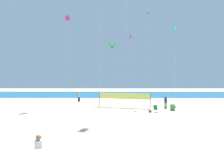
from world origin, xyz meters
TOP-DOWN VIEW (x-y plane):
  - ground_plane at (0.00, 0.00)m, footprint 120.00×120.00m
  - ocean_band at (0.00, 30.23)m, footprint 120.00×20.00m
  - beachgoer_navy_shirt at (8.34, 7.38)m, footprint 0.40×0.40m
  - beachgoer_sage_shirt at (-6.22, 14.49)m, footprint 0.42×0.42m
  - folding_beach_chair at (6.05, 4.34)m, footprint 0.52×0.65m
  - trash_barrel at (8.71, 5.52)m, footprint 0.64×0.64m
  - volleyball_net at (2.12, 8.02)m, footprint 7.86×1.99m
  - beach_handbag at (5.26, 4.09)m, footprint 0.37×0.18m
  - kite_green_tube at (0.22, 13.83)m, footprint 1.30×0.68m
  - kite_violet_diamond at (7.12, 13.50)m, footprint 0.55×0.56m
  - kite_magenta_delta at (4.36, 18.86)m, footprint 0.55×1.39m
  - kite_magenta_box at (-7.64, 11.07)m, footprint 0.79×0.79m
  - kite_cyan_inflatable at (13.22, 16.24)m, footprint 1.07×2.00m

SIDE VIEW (x-z plane):
  - ground_plane at x=0.00m, z-range 0.00..0.00m
  - ocean_band at x=0.00m, z-range 0.00..0.01m
  - beach_handbag at x=5.26m, z-range 0.00..0.29m
  - trash_barrel at x=8.71m, z-range 0.00..0.82m
  - folding_beach_chair at x=6.05m, z-range 0.02..0.91m
  - beachgoer_navy_shirt at x=8.34m, z-range 0.06..1.82m
  - beachgoer_sage_shirt at x=-6.22m, z-range 0.06..1.88m
  - volleyball_net at x=2.12m, z-range 0.44..2.84m
  - kite_green_tube at x=0.22m, z-range 5.21..16.21m
  - kite_magenta_delta at x=4.36m, z-range 6.52..20.96m
  - kite_magenta_box at x=-7.64m, z-range 7.24..22.73m
  - kite_cyan_inflatable at x=13.22m, z-range 7.31..23.04m
  - kite_violet_diamond at x=7.12m, z-range 7.44..24.56m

